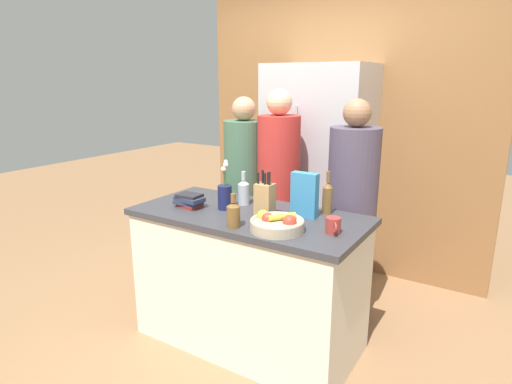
# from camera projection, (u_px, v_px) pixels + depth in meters

# --- Properties ---
(ground_plane) EXTENTS (14.00, 14.00, 0.00)m
(ground_plane) POSITION_uv_depth(u_px,v_px,m) (249.00, 339.00, 2.97)
(ground_plane) COLOR #936B47
(kitchen_island) EXTENTS (1.51, 0.72, 0.92)m
(kitchen_island) POSITION_uv_depth(u_px,v_px,m) (249.00, 278.00, 2.85)
(kitchen_island) COLOR silver
(kitchen_island) RESTS_ON ground_plane
(back_wall_wood) EXTENTS (2.71, 0.12, 2.60)m
(back_wall_wood) POSITION_uv_depth(u_px,v_px,m) (341.00, 130.00, 3.93)
(back_wall_wood) COLOR olive
(back_wall_wood) RESTS_ON ground_plane
(refrigerator) EXTENTS (0.86, 0.63, 1.88)m
(refrigerator) POSITION_uv_depth(u_px,v_px,m) (317.00, 174.00, 3.76)
(refrigerator) COLOR #B7B7BC
(refrigerator) RESTS_ON ground_plane
(fruit_bowl) EXTENTS (0.31, 0.31, 0.10)m
(fruit_bowl) POSITION_uv_depth(u_px,v_px,m) (277.00, 223.00, 2.42)
(fruit_bowl) COLOR tan
(fruit_bowl) RESTS_ON kitchen_island
(knife_block) EXTENTS (0.11, 0.09, 0.29)m
(knife_block) POSITION_uv_depth(u_px,v_px,m) (265.00, 199.00, 2.65)
(knife_block) COLOR tan
(knife_block) RESTS_ON kitchen_island
(flower_vase) EXTENTS (0.09, 0.09, 0.33)m
(flower_vase) POSITION_uv_depth(u_px,v_px,m) (225.00, 195.00, 2.80)
(flower_vase) COLOR #191E4C
(flower_vase) RESTS_ON kitchen_island
(cereal_box) EXTENTS (0.17, 0.06, 0.28)m
(cereal_box) POSITION_uv_depth(u_px,v_px,m) (304.00, 195.00, 2.63)
(cereal_box) COLOR teal
(cereal_box) RESTS_ON kitchen_island
(coffee_mug) EXTENTS (0.09, 0.11, 0.09)m
(coffee_mug) POSITION_uv_depth(u_px,v_px,m) (333.00, 225.00, 2.37)
(coffee_mug) COLOR #99332D
(coffee_mug) RESTS_ON kitchen_island
(book_stack) EXTENTS (0.20, 0.13, 0.09)m
(book_stack) POSITION_uv_depth(u_px,v_px,m) (189.00, 200.00, 2.86)
(book_stack) COLOR maroon
(book_stack) RESTS_ON kitchen_island
(bottle_oil) EXTENTS (0.08, 0.08, 0.20)m
(bottle_oil) POSITION_uv_depth(u_px,v_px,m) (233.00, 214.00, 2.46)
(bottle_oil) COLOR brown
(bottle_oil) RESTS_ON kitchen_island
(bottle_vinegar) EXTENTS (0.08, 0.08, 0.23)m
(bottle_vinegar) POSITION_uv_depth(u_px,v_px,m) (244.00, 192.00, 2.91)
(bottle_vinegar) COLOR #B2BCC1
(bottle_vinegar) RESTS_ON kitchen_island
(bottle_wine) EXTENTS (0.06, 0.06, 0.27)m
(bottle_wine) POSITION_uv_depth(u_px,v_px,m) (327.00, 197.00, 2.71)
(bottle_wine) COLOR brown
(bottle_wine) RESTS_ON kitchen_island
(person_at_sink) EXTENTS (0.33, 0.33, 1.62)m
(person_at_sink) POSITION_uv_depth(u_px,v_px,m) (244.00, 184.00, 3.51)
(person_at_sink) COLOR #383842
(person_at_sink) RESTS_ON ground_plane
(person_in_blue) EXTENTS (0.33, 0.33, 1.68)m
(person_in_blue) POSITION_uv_depth(u_px,v_px,m) (278.00, 184.00, 3.36)
(person_in_blue) COLOR #383842
(person_in_blue) RESTS_ON ground_plane
(person_in_red_tee) EXTENTS (0.35, 0.35, 1.63)m
(person_in_red_tee) POSITION_uv_depth(u_px,v_px,m) (352.00, 203.00, 2.99)
(person_in_red_tee) COLOR #383842
(person_in_red_tee) RESTS_ON ground_plane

